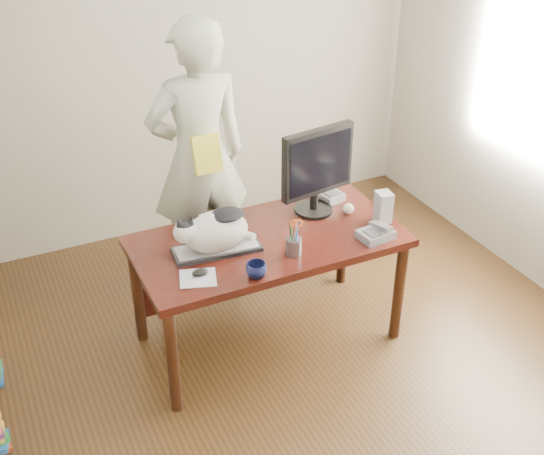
{
  "coord_description": "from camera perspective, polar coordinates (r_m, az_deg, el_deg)",
  "views": [
    {
      "loc": [
        -1.46,
        -2.51,
        2.87
      ],
      "look_at": [
        0.0,
        0.55,
        0.85
      ],
      "focal_mm": 45.0,
      "sensor_mm": 36.0,
      "label": 1
    }
  ],
  "objects": [
    {
      "name": "room",
      "position": [
        3.28,
        4.16,
        3.08
      ],
      "size": [
        4.5,
        4.5,
        4.5
      ],
      "color": "black",
      "rests_on": "ground"
    },
    {
      "name": "desk",
      "position": [
        4.18,
        -0.76,
        -2.11
      ],
      "size": [
        1.6,
        0.8,
        0.75
      ],
      "color": "black",
      "rests_on": "ground"
    },
    {
      "name": "keyboard",
      "position": [
        3.92,
        -4.64,
        -1.81
      ],
      "size": [
        0.52,
        0.24,
        0.03
      ],
      "rotation": [
        0.0,
        0.0,
        -0.1
      ],
      "color": "black",
      "rests_on": "desk"
    },
    {
      "name": "cat",
      "position": [
        3.85,
        -4.93,
        -0.28
      ],
      "size": [
        0.5,
        0.27,
        0.28
      ],
      "rotation": [
        0.0,
        0.0,
        -0.1
      ],
      "color": "silver",
      "rests_on": "keyboard"
    },
    {
      "name": "monitor",
      "position": [
        4.17,
        3.81,
        5.09
      ],
      "size": [
        0.5,
        0.28,
        0.56
      ],
      "rotation": [
        0.0,
        0.0,
        0.16
      ],
      "color": "black",
      "rests_on": "desk"
    },
    {
      "name": "pen_cup",
      "position": [
        3.86,
        1.84,
        -1.43
      ],
      "size": [
        0.12,
        0.12,
        0.23
      ],
      "rotation": [
        0.0,
        0.0,
        -0.42
      ],
      "color": "gray",
      "rests_on": "desk"
    },
    {
      "name": "mousepad",
      "position": [
        3.71,
        -6.22,
        -4.22
      ],
      "size": [
        0.24,
        0.23,
        0.0
      ],
      "rotation": [
        0.0,
        0.0,
        -0.3
      ],
      "color": "silver",
      "rests_on": "desk"
    },
    {
      "name": "mouse",
      "position": [
        3.72,
        -6.05,
        -3.75
      ],
      "size": [
        0.1,
        0.08,
        0.04
      ],
      "rotation": [
        0.0,
        0.0,
        -0.3
      ],
      "color": "black",
      "rests_on": "mousepad"
    },
    {
      "name": "coffee_mug",
      "position": [
        3.68,
        -1.32,
        -3.59
      ],
      "size": [
        0.16,
        0.16,
        0.09
      ],
      "primitive_type": "imported",
      "rotation": [
        0.0,
        0.0,
        0.85
      ],
      "color": "black",
      "rests_on": "desk"
    },
    {
      "name": "phone",
      "position": [
        4.07,
        8.71,
        -0.49
      ],
      "size": [
        0.21,
        0.18,
        0.09
      ],
      "rotation": [
        0.0,
        0.0,
        0.1
      ],
      "color": "slate",
      "rests_on": "desk"
    },
    {
      "name": "speaker",
      "position": [
        4.22,
        9.29,
        1.7
      ],
      "size": [
        0.1,
        0.11,
        0.2
      ],
      "rotation": [
        0.0,
        0.0,
        -0.11
      ],
      "color": "#99999B",
      "rests_on": "desk"
    },
    {
      "name": "baseball",
      "position": [
        4.3,
        6.42,
        1.57
      ],
      "size": [
        0.07,
        0.07,
        0.07
      ],
      "rotation": [
        0.0,
        0.0,
        -0.3
      ],
      "color": "silver",
      "rests_on": "desk"
    },
    {
      "name": "book_stack",
      "position": [
        4.14,
        -4.74,
        0.47
      ],
      "size": [
        0.23,
        0.18,
        0.08
      ],
      "rotation": [
        0.0,
        0.0,
        0.03
      ],
      "color": "#481316",
      "rests_on": "desk"
    },
    {
      "name": "calculator",
      "position": [
        4.47,
        4.76,
        2.72
      ],
      "size": [
        0.17,
        0.21,
        0.06
      ],
      "rotation": [
        0.0,
        0.0,
        0.2
      ],
      "color": "slate",
      "rests_on": "desk"
    },
    {
      "name": "person",
      "position": [
        4.58,
        -6.17,
        5.77
      ],
      "size": [
        0.69,
        0.46,
        1.89
      ],
      "primitive_type": "imported",
      "rotation": [
        0.0,
        0.0,
        3.15
      ],
      "color": "white",
      "rests_on": "ground"
    },
    {
      "name": "held_book",
      "position": [
        4.39,
        -5.47,
        6.14
      ],
      "size": [
        0.18,
        0.11,
        0.25
      ],
      "rotation": [
        0.0,
        0.0,
        0.0
      ],
      "color": "yellow",
      "rests_on": "person"
    }
  ]
}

